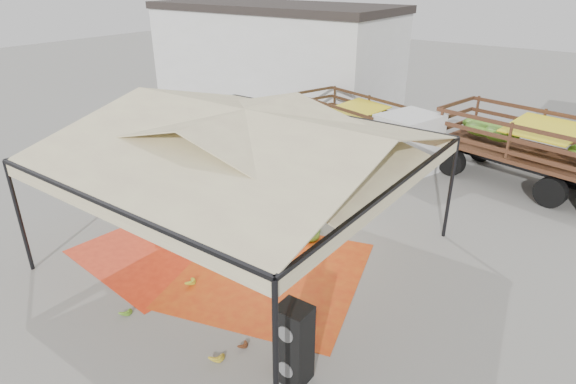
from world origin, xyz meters
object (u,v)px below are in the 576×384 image
Objects in this scene: truck_left at (368,124)px; speaker_stack at (294,344)px; vendor at (331,159)px; truck_right at (562,150)px; banana_heap at (248,194)px.

speaker_stack is at bearing -50.68° from truck_left.
vendor is (-4.52, 8.65, -0.03)m from speaker_stack.
speaker_stack is 12.31m from truck_right.
truck_right reaches higher than banana_heap.
vendor is at bearing -70.71° from truck_left.
banana_heap is at bearing 86.52° from vendor.
truck_left is at bearing -163.76° from truck_right.
truck_left is (-0.09, 2.91, 0.59)m from vendor.
banana_heap is at bearing 136.59° from speaker_stack.
speaker_stack reaches higher than banana_heap.
banana_heap is at bearing -124.11° from truck_right.
truck_right is (7.60, 7.25, 0.96)m from banana_heap.
banana_heap is 7.09m from speaker_stack.
banana_heap is 0.85× the size of truck_left.
truck_left is at bearing -81.53° from vendor.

